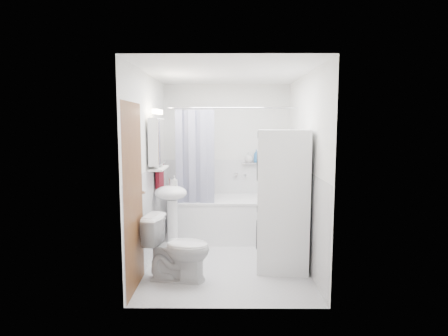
{
  "coord_description": "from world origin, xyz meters",
  "views": [
    {
      "loc": [
        -0.0,
        -4.73,
        1.77
      ],
      "look_at": [
        -0.04,
        0.15,
        1.2
      ],
      "focal_mm": 30.0,
      "sensor_mm": 36.0,
      "label": 1
    }
  ],
  "objects_px": {
    "sink": "(171,203)",
    "washer_dryer": "(282,200)",
    "toilet": "(178,248)",
    "bathtub": "(233,216)"
  },
  "relations": [
    {
      "from": "bathtub",
      "to": "washer_dryer",
      "type": "distance_m",
      "value": 1.39
    },
    {
      "from": "sink",
      "to": "toilet",
      "type": "distance_m",
      "value": 0.94
    },
    {
      "from": "toilet",
      "to": "bathtub",
      "type": "bearing_deg",
      "value": -13.9
    },
    {
      "from": "sink",
      "to": "toilet",
      "type": "bearing_deg",
      "value": -77.14
    },
    {
      "from": "bathtub",
      "to": "sink",
      "type": "xyz_separation_m",
      "value": [
        -0.85,
        -0.68,
        0.35
      ]
    },
    {
      "from": "sink",
      "to": "washer_dryer",
      "type": "relative_size",
      "value": 0.61
    },
    {
      "from": "sink",
      "to": "toilet",
      "type": "xyz_separation_m",
      "value": [
        0.19,
        -0.85,
        -0.34
      ]
    },
    {
      "from": "bathtub",
      "to": "washer_dryer",
      "type": "relative_size",
      "value": 0.99
    },
    {
      "from": "bathtub",
      "to": "toilet",
      "type": "bearing_deg",
      "value": -113.31
    },
    {
      "from": "sink",
      "to": "washer_dryer",
      "type": "xyz_separation_m",
      "value": [
        1.43,
        -0.48,
        0.15
      ]
    }
  ]
}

